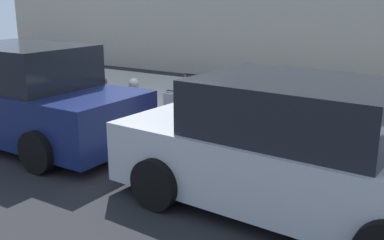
{
  "coord_description": "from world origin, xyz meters",
  "views": [
    {
      "loc": [
        -5.35,
        6.3,
        2.45
      ],
      "look_at": [
        -1.56,
        0.47,
        0.58
      ],
      "focal_mm": 42.01,
      "sensor_mm": 36.0,
      "label": 1
    }
  ],
  "objects_px": {
    "suitcase_black_4": "(194,109)",
    "bollard_post": "(104,96)",
    "parked_car_silver_0": "(293,151)",
    "suitcase_teal_0": "(306,129)",
    "fire_hydrant": "(134,97)",
    "parked_car_navy_1": "(24,98)",
    "suitcase_maroon_3": "(219,114)",
    "suitcase_olive_1": "(277,124)",
    "suitcase_red_2": "(245,121)",
    "suitcase_silver_5": "(174,108)"
  },
  "relations": [
    {
      "from": "suitcase_teal_0",
      "to": "suitcase_maroon_3",
      "type": "xyz_separation_m",
      "value": [
        1.62,
        -0.03,
        0.02
      ]
    },
    {
      "from": "suitcase_maroon_3",
      "to": "parked_car_silver_0",
      "type": "bearing_deg",
      "value": 137.08
    },
    {
      "from": "suitcase_red_2",
      "to": "parked_car_navy_1",
      "type": "distance_m",
      "value": 3.86
    },
    {
      "from": "suitcase_teal_0",
      "to": "suitcase_silver_5",
      "type": "distance_m",
      "value": 2.66
    },
    {
      "from": "suitcase_red_2",
      "to": "suitcase_silver_5",
      "type": "height_order",
      "value": "suitcase_red_2"
    },
    {
      "from": "suitcase_red_2",
      "to": "fire_hydrant",
      "type": "xyz_separation_m",
      "value": [
        2.52,
        -0.03,
        0.13
      ]
    },
    {
      "from": "suitcase_red_2",
      "to": "suitcase_maroon_3",
      "type": "xyz_separation_m",
      "value": [
        0.53,
        0.01,
        0.05
      ]
    },
    {
      "from": "suitcase_maroon_3",
      "to": "suitcase_silver_5",
      "type": "distance_m",
      "value": 1.04
    },
    {
      "from": "suitcase_olive_1",
      "to": "parked_car_silver_0",
      "type": "height_order",
      "value": "parked_car_silver_0"
    },
    {
      "from": "suitcase_red_2",
      "to": "suitcase_silver_5",
      "type": "xyz_separation_m",
      "value": [
        1.56,
        -0.06,
        0.02
      ]
    },
    {
      "from": "fire_hydrant",
      "to": "parked_car_navy_1",
      "type": "distance_m",
      "value": 2.17
    },
    {
      "from": "suitcase_teal_0",
      "to": "bollard_post",
      "type": "bearing_deg",
      "value": 1.14
    },
    {
      "from": "suitcase_red_2",
      "to": "suitcase_silver_5",
      "type": "relative_size",
      "value": 1.38
    },
    {
      "from": "suitcase_silver_5",
      "to": "fire_hydrant",
      "type": "xyz_separation_m",
      "value": [
        0.96,
        0.04,
        0.12
      ]
    },
    {
      "from": "suitcase_red_2",
      "to": "parked_car_silver_0",
      "type": "height_order",
      "value": "parked_car_silver_0"
    },
    {
      "from": "suitcase_olive_1",
      "to": "suitcase_red_2",
      "type": "xyz_separation_m",
      "value": [
        0.55,
        0.1,
        -0.01
      ]
    },
    {
      "from": "suitcase_red_2",
      "to": "suitcase_black_4",
      "type": "distance_m",
      "value": 1.05
    },
    {
      "from": "parked_car_navy_1",
      "to": "bollard_post",
      "type": "bearing_deg",
      "value": -92.32
    },
    {
      "from": "suitcase_silver_5",
      "to": "bollard_post",
      "type": "height_order",
      "value": "bollard_post"
    },
    {
      "from": "suitcase_red_2",
      "to": "suitcase_black_4",
      "type": "height_order",
      "value": "suitcase_black_4"
    },
    {
      "from": "suitcase_maroon_3",
      "to": "suitcase_black_4",
      "type": "xyz_separation_m",
      "value": [
        0.52,
        0.01,
        0.02
      ]
    },
    {
      "from": "suitcase_teal_0",
      "to": "bollard_post",
      "type": "height_order",
      "value": "suitcase_teal_0"
    },
    {
      "from": "suitcase_maroon_3",
      "to": "bollard_post",
      "type": "distance_m",
      "value": 2.69
    },
    {
      "from": "bollard_post",
      "to": "parked_car_silver_0",
      "type": "bearing_deg",
      "value": 158.88
    },
    {
      "from": "suitcase_black_4",
      "to": "fire_hydrant",
      "type": "bearing_deg",
      "value": -1.51
    },
    {
      "from": "suitcase_maroon_3",
      "to": "parked_car_silver_0",
      "type": "height_order",
      "value": "parked_car_silver_0"
    },
    {
      "from": "suitcase_teal_0",
      "to": "parked_car_silver_0",
      "type": "height_order",
      "value": "parked_car_silver_0"
    },
    {
      "from": "suitcase_teal_0",
      "to": "suitcase_silver_5",
      "type": "xyz_separation_m",
      "value": [
        2.66,
        -0.1,
        -0.01
      ]
    },
    {
      "from": "suitcase_silver_5",
      "to": "suitcase_maroon_3",
      "type": "bearing_deg",
      "value": 176.11
    },
    {
      "from": "suitcase_silver_5",
      "to": "bollard_post",
      "type": "xyz_separation_m",
      "value": [
        1.66,
        0.19,
        0.07
      ]
    },
    {
      "from": "suitcase_red_2",
      "to": "parked_car_navy_1",
      "type": "height_order",
      "value": "parked_car_navy_1"
    },
    {
      "from": "suitcase_maroon_3",
      "to": "suitcase_silver_5",
      "type": "bearing_deg",
      "value": -3.89
    },
    {
      "from": "suitcase_red_2",
      "to": "bollard_post",
      "type": "height_order",
      "value": "suitcase_red_2"
    },
    {
      "from": "suitcase_olive_1",
      "to": "fire_hydrant",
      "type": "xyz_separation_m",
      "value": [
        3.07,
        0.07,
        0.12
      ]
    },
    {
      "from": "fire_hydrant",
      "to": "suitcase_maroon_3",
      "type": "bearing_deg",
      "value": 179.06
    },
    {
      "from": "suitcase_silver_5",
      "to": "parked_car_navy_1",
      "type": "height_order",
      "value": "parked_car_navy_1"
    },
    {
      "from": "suitcase_red_2",
      "to": "suitcase_maroon_3",
      "type": "distance_m",
      "value": 0.53
    },
    {
      "from": "suitcase_black_4",
      "to": "bollard_post",
      "type": "height_order",
      "value": "suitcase_black_4"
    },
    {
      "from": "fire_hydrant",
      "to": "parked_car_navy_1",
      "type": "height_order",
      "value": "parked_car_navy_1"
    },
    {
      "from": "fire_hydrant",
      "to": "bollard_post",
      "type": "bearing_deg",
      "value": 12.09
    },
    {
      "from": "suitcase_olive_1",
      "to": "suitcase_silver_5",
      "type": "xyz_separation_m",
      "value": [
        2.11,
        0.03,
        0.0
      ]
    },
    {
      "from": "parked_car_silver_0",
      "to": "bollard_post",
      "type": "bearing_deg",
      "value": -21.12
    },
    {
      "from": "suitcase_red_2",
      "to": "parked_car_navy_1",
      "type": "bearing_deg",
      "value": 31.07
    },
    {
      "from": "suitcase_black_4",
      "to": "bollard_post",
      "type": "xyz_separation_m",
      "value": [
        2.17,
        0.11,
        0.01
      ]
    },
    {
      "from": "suitcase_silver_5",
      "to": "suitcase_red_2",
      "type": "bearing_deg",
      "value": 177.67
    },
    {
      "from": "suitcase_maroon_3",
      "to": "suitcase_olive_1",
      "type": "bearing_deg",
      "value": -174.53
    },
    {
      "from": "suitcase_teal_0",
      "to": "parked_car_silver_0",
      "type": "bearing_deg",
      "value": 104.5
    },
    {
      "from": "suitcase_red_2",
      "to": "fire_hydrant",
      "type": "height_order",
      "value": "suitcase_red_2"
    },
    {
      "from": "fire_hydrant",
      "to": "suitcase_olive_1",
      "type": "bearing_deg",
      "value": -178.68
    },
    {
      "from": "suitcase_olive_1",
      "to": "suitcase_silver_5",
      "type": "relative_size",
      "value": 1.34
    }
  ]
}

